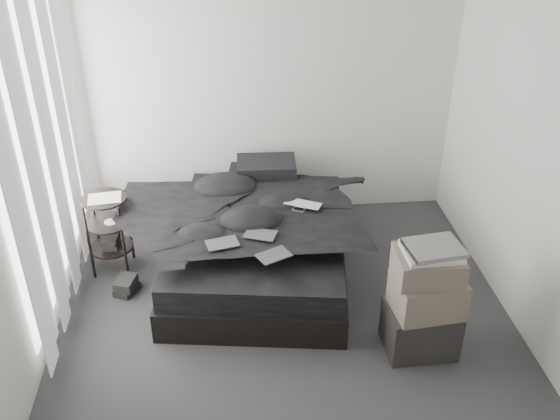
{
  "coord_description": "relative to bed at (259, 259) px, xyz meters",
  "views": [
    {
      "loc": [
        -0.42,
        -3.48,
        3.3
      ],
      "look_at": [
        0.0,
        0.8,
        0.75
      ],
      "focal_mm": 40.0,
      "sensor_mm": 36.0,
      "label": 1
    }
  ],
  "objects": [
    {
      "name": "floor",
      "position": [
        0.16,
        -1.02,
        -0.13
      ],
      "size": [
        3.6,
        4.2,
        0.01
      ],
      "primitive_type": "cube",
      "color": "#353537",
      "rests_on": "ground"
    },
    {
      "name": "wall_back",
      "position": [
        0.16,
        1.08,
        1.17
      ],
      "size": [
        3.6,
        0.01,
        2.6
      ],
      "primitive_type": "cube",
      "color": "silver",
      "rests_on": "ground"
    },
    {
      "name": "wall_left",
      "position": [
        -1.64,
        -1.02,
        1.17
      ],
      "size": [
        0.01,
        4.2,
        2.6
      ],
      "primitive_type": "cube",
      "color": "silver",
      "rests_on": "ground"
    },
    {
      "name": "wall_right",
      "position": [
        1.96,
        -1.02,
        1.17
      ],
      "size": [
        0.01,
        4.2,
        2.6
      ],
      "primitive_type": "cube",
      "color": "silver",
      "rests_on": "ground"
    },
    {
      "name": "window_left",
      "position": [
        -1.62,
        -0.12,
        1.22
      ],
      "size": [
        0.02,
        2.0,
        2.3
      ],
      "primitive_type": "cube",
      "color": "white",
      "rests_on": "wall_left"
    },
    {
      "name": "curtain_left",
      "position": [
        -1.57,
        -0.12,
        1.15
      ],
      "size": [
        0.06,
        2.12,
        2.48
      ],
      "primitive_type": "cube",
      "color": "white",
      "rests_on": "wall_left"
    },
    {
      "name": "bed",
      "position": [
        0.0,
        0.0,
        0.0
      ],
      "size": [
        1.74,
        2.14,
        0.26
      ],
      "primitive_type": "cube",
      "rotation": [
        0.0,
        0.0,
        -0.15
      ],
      "color": "black",
      "rests_on": "floor"
    },
    {
      "name": "mattress",
      "position": [
        0.0,
        0.0,
        0.24
      ],
      "size": [
        1.68,
        2.07,
        0.21
      ],
      "primitive_type": "cube",
      "rotation": [
        0.0,
        0.0,
        -0.15
      ],
      "color": "black",
      "rests_on": "bed"
    },
    {
      "name": "duvet",
      "position": [
        -0.01,
        -0.05,
        0.45
      ],
      "size": [
        1.66,
        1.85,
        0.23
      ],
      "primitive_type": "imported",
      "rotation": [
        0.0,
        0.0,
        -0.15
      ],
      "color": "black",
      "rests_on": "mattress"
    },
    {
      "name": "pillow_lower",
      "position": [
        0.06,
        0.75,
        0.41
      ],
      "size": [
        0.64,
        0.48,
        0.13
      ],
      "primitive_type": "cube",
      "rotation": [
        0.0,
        0.0,
        -0.15
      ],
      "color": "black",
      "rests_on": "mattress"
    },
    {
      "name": "pillow_upper",
      "position": [
        0.13,
        0.73,
        0.53
      ],
      "size": [
        0.56,
        0.4,
        0.12
      ],
      "primitive_type": "cube",
      "rotation": [
        0.0,
        0.0,
        -0.04
      ],
      "color": "black",
      "rests_on": "pillow_lower"
    },
    {
      "name": "laptop",
      "position": [
        0.36,
        -0.01,
        0.58
      ],
      "size": [
        0.37,
        0.32,
        0.02
      ],
      "primitive_type": "imported",
      "rotation": [
        0.0,
        0.0,
        -0.46
      ],
      "color": "silver",
      "rests_on": "duvet"
    },
    {
      "name": "comic_a",
      "position": [
        -0.31,
        -0.48,
        0.57
      ],
      "size": [
        0.28,
        0.21,
        0.01
      ],
      "primitive_type": "cube",
      "rotation": [
        0.0,
        0.0,
        0.24
      ],
      "color": "black",
      "rests_on": "duvet"
    },
    {
      "name": "comic_b",
      "position": [
        -0.01,
        -0.38,
        0.58
      ],
      "size": [
        0.29,
        0.24,
        0.01
      ],
      "primitive_type": "cube",
      "rotation": [
        0.0,
        0.0,
        -0.36
      ],
      "color": "black",
      "rests_on": "duvet"
    },
    {
      "name": "comic_c",
      "position": [
        0.07,
        -0.68,
        0.58
      ],
      "size": [
        0.29,
        0.25,
        0.01
      ],
      "primitive_type": "cube",
      "rotation": [
        0.0,
        0.0,
        0.47
      ],
      "color": "black",
      "rests_on": "duvet"
    },
    {
      "name": "side_stand",
      "position": [
        -1.29,
        0.19,
        0.22
      ],
      "size": [
        0.4,
        0.4,
        0.7
      ],
      "primitive_type": "cylinder",
      "rotation": [
        0.0,
        0.0,
        -0.06
      ],
      "color": "black",
      "rests_on": "floor"
    },
    {
      "name": "papers",
      "position": [
        -1.28,
        0.18,
        0.58
      ],
      "size": [
        0.29,
        0.23,
        0.01
      ],
      "primitive_type": "cube",
      "rotation": [
        0.0,
        0.0,
        0.11
      ],
      "color": "white",
      "rests_on": "side_stand"
    },
    {
      "name": "floor_books",
      "position": [
        -1.14,
        -0.2,
        -0.06
      ],
      "size": [
        0.21,
        0.25,
        0.15
      ],
      "primitive_type": "cube",
      "rotation": [
        0.0,
        0.0,
        -0.37
      ],
      "color": "black",
      "rests_on": "floor"
    },
    {
      "name": "box_lower",
      "position": [
        1.12,
        -1.09,
        0.05
      ],
      "size": [
        0.51,
        0.41,
        0.37
      ],
      "primitive_type": "cube",
      "rotation": [
        0.0,
        0.0,
        0.02
      ],
      "color": "black",
      "rests_on": "floor"
    },
    {
      "name": "box_mid",
      "position": [
        1.13,
        -1.1,
        0.38
      ],
      "size": [
        0.5,
        0.42,
        0.29
      ],
      "primitive_type": "cube",
      "rotation": [
        0.0,
        0.0,
        0.09
      ],
      "color": "#655A50",
      "rests_on": "box_lower"
    },
    {
      "name": "box_upper",
      "position": [
        1.11,
        -1.09,
        0.62
      ],
      "size": [
        0.46,
        0.37,
        0.2
      ],
      "primitive_type": "cube",
      "rotation": [
        0.0,
        0.0,
        -0.03
      ],
      "color": "#655A50",
      "rests_on": "box_mid"
    },
    {
      "name": "art_book_white",
      "position": [
        1.12,
        -1.09,
        0.74
      ],
      "size": [
        0.39,
        0.32,
        0.04
      ],
      "primitive_type": "cube",
      "rotation": [
        0.0,
        0.0,
        0.02
      ],
      "color": "silver",
      "rests_on": "box_upper"
    },
    {
      "name": "art_book_snake",
      "position": [
        1.13,
        -1.1,
        0.78
      ],
      "size": [
        0.41,
        0.34,
        0.04
      ],
      "primitive_type": "cube",
      "rotation": [
        0.0,
        0.0,
        0.13
      ],
      "color": "silver",
      "rests_on": "art_book_white"
    }
  ]
}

